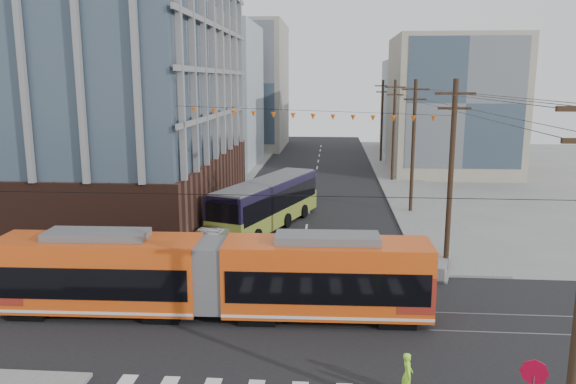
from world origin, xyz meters
The scene contains 14 objects.
ground centered at (0.00, 0.00, 0.00)m, with size 160.00×160.00×0.00m, color slate.
office_building centered at (-22.00, 23.00, 14.30)m, with size 30.00×25.00×28.60m, color #381E16.
bg_bldg_nw_near centered at (-17.00, 52.00, 9.00)m, with size 18.00×16.00×18.00m, color #8C99A5.
bg_bldg_ne_near centered at (16.00, 48.00, 8.00)m, with size 14.00×14.00×16.00m, color gray.
bg_bldg_nw_far centered at (-14.00, 72.00, 10.00)m, with size 16.00×18.00×20.00m, color gray.
bg_bldg_ne_far centered at (18.00, 68.00, 7.00)m, with size 16.00×16.00×14.00m, color #8C99A5.
utility_pole_far centered at (8.50, 56.00, 5.50)m, with size 0.30×0.30×11.00m, color black.
streetcar centered at (-3.68, 3.87, 1.94)m, with size 20.16×2.83×3.88m, color #D44912, non-canonical shape.
city_bus centered at (-2.97, 20.21, 1.86)m, with size 2.84×13.12×3.72m, color black, non-canonical shape.
parked_car_silver centered at (-5.47, 14.18, 0.81)m, with size 1.72×4.93×1.62m, color #A8ACB1.
parked_car_white centered at (-5.33, 18.53, 0.69)m, with size 1.93×4.74×1.37m, color #BDBDBD.
parked_car_grey centered at (-5.82, 24.05, 0.67)m, with size 2.23×4.84×1.34m, color #48494A.
pedestrian centered at (4.58, -2.35, 0.79)m, with size 0.58×0.38×1.58m, color #A4FB31.
jersey_barrier centered at (8.30, 11.03, 0.42)m, with size 0.95×4.23×0.85m, color slate.
Camera 1 is at (1.81, -20.64, 10.89)m, focal length 35.00 mm.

